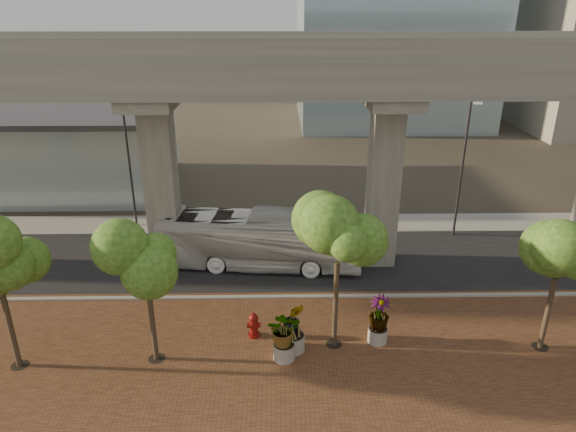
{
  "coord_description": "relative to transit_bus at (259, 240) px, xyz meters",
  "views": [
    {
      "loc": [
        0.36,
        -24.29,
        13.72
      ],
      "look_at": [
        0.79,
        0.5,
        3.47
      ],
      "focal_mm": 32.0,
      "sensor_mm": 36.0,
      "label": 1
    }
  ],
  "objects": [
    {
      "name": "street_tree_near_west",
      "position": [
        -3.99,
        -8.28,
        3.2
      ],
      "size": [
        3.45,
        3.45,
        6.31
      ],
      "color": "#4C3D2B",
      "rests_on": "ground"
    },
    {
      "name": "streetlamp_east",
      "position": [
        12.32,
        3.8,
        3.53
      ],
      "size": [
        0.43,
        1.27,
        8.77
      ],
      "color": "#2D2E33",
      "rests_on": "ground"
    },
    {
      "name": "streetlamp_west",
      "position": [
        -8.41,
        5.73,
        3.38
      ],
      "size": [
        0.42,
        1.23,
        8.51
      ],
      "color": "#2A292E",
      "rests_on": "ground"
    },
    {
      "name": "asphalt_road",
      "position": [
        0.83,
        0.42,
        -1.56
      ],
      "size": [
        90.0,
        8.0,
        0.04
      ],
      "primitive_type": "cube",
      "color": "black",
      "rests_on": "ground"
    },
    {
      "name": "far_sidewalk",
      "position": [
        0.83,
        5.92,
        -1.55
      ],
      "size": [
        90.0,
        3.0,
        0.06
      ],
      "primitive_type": "cube",
      "color": "#A29F97",
      "rests_on": "ground"
    },
    {
      "name": "station_pavilion",
      "position": [
        -19.17,
        14.42,
        1.64
      ],
      "size": [
        23.0,
        13.0,
        6.3
      ],
      "color": "#AFC5C8",
      "rests_on": "ground"
    },
    {
      "name": "planter_left",
      "position": [
        1.73,
        -7.8,
        -0.09
      ],
      "size": [
        2.14,
        2.14,
        2.36
      ],
      "color": "gray",
      "rests_on": "ground"
    },
    {
      "name": "brick_plaza",
      "position": [
        0.83,
        -9.58,
        -1.55
      ],
      "size": [
        70.0,
        13.0,
        0.06
      ],
      "primitive_type": "cube",
      "color": "brown",
      "rests_on": "ground"
    },
    {
      "name": "planter_front",
      "position": [
        1.33,
        -8.37,
        -0.18
      ],
      "size": [
        2.01,
        2.01,
        2.21
      ],
      "color": "gray",
      "rests_on": "ground"
    },
    {
      "name": "transit_viaduct",
      "position": [
        0.83,
        0.42,
        5.7
      ],
      "size": [
        72.0,
        5.6,
        12.4
      ],
      "color": "#9B998D",
      "rests_on": "ground"
    },
    {
      "name": "street_tree_near_east",
      "position": [
        3.5,
        -7.45,
        3.5
      ],
      "size": [
        3.6,
        3.6,
        6.69
      ],
      "color": "#4C3D2B",
      "rests_on": "ground"
    },
    {
      "name": "fire_hydrant",
      "position": [
        0.01,
        -6.77,
        -0.95
      ],
      "size": [
        0.59,
        0.53,
        1.19
      ],
      "color": "maroon",
      "rests_on": "ground"
    },
    {
      "name": "planter_right",
      "position": [
        5.42,
        -7.26,
        -0.18
      ],
      "size": [
        2.07,
        2.07,
        2.21
      ],
      "color": "#AFA99E",
      "rests_on": "ground"
    },
    {
      "name": "curb_strip",
      "position": [
        0.83,
        -3.58,
        -1.5
      ],
      "size": [
        70.0,
        0.25,
        0.16
      ],
      "primitive_type": "cube",
      "color": "#A29F97",
      "rests_on": "ground"
    },
    {
      "name": "street_tree_far_east",
      "position": [
        12.37,
        -7.79,
        2.84
      ],
      "size": [
        3.43,
        3.43,
        5.95
      ],
      "color": "#4C3D2B",
      "rests_on": "ground"
    },
    {
      "name": "ground",
      "position": [
        0.83,
        -1.58,
        -1.58
      ],
      "size": [
        160.0,
        160.0,
        0.0
      ],
      "primitive_type": "plane",
      "color": "#353027",
      "rests_on": "ground"
    },
    {
      "name": "transit_bus",
      "position": [
        0.0,
        0.0,
        0.0
      ],
      "size": [
        11.58,
        3.91,
        3.16
      ],
      "primitive_type": "imported",
      "rotation": [
        0.0,
        0.0,
        1.46
      ],
      "color": "silver",
      "rests_on": "ground"
    }
  ]
}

